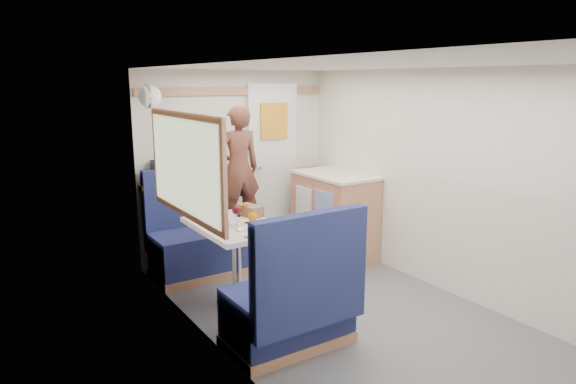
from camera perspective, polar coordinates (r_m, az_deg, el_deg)
floor at (r=4.14m, az=9.38°, el=-15.03°), size 4.50×4.50×0.00m
ceiling at (r=3.69m, az=10.49°, el=13.80°), size 4.50×4.50×0.00m
wall_back at (r=5.62m, az=-5.80°, el=3.12°), size 2.20×0.02×2.00m
wall_left at (r=3.17m, az=-4.95°, el=-4.06°), size 0.02×4.50×2.00m
wall_right at (r=4.59m, az=20.07°, el=0.37°), size 0.02×4.50×2.00m
oak_trim_low at (r=5.63m, az=-5.67°, el=1.59°), size 2.15×0.02×0.08m
oak_trim_high at (r=5.53m, az=-5.88°, el=11.10°), size 2.15×0.02×0.08m
side_window at (r=4.02m, az=-11.47°, el=2.87°), size 0.04×1.30×0.72m
rear_door at (r=5.81m, az=-1.69°, el=3.20°), size 0.62×0.12×1.86m
dinette_table at (r=4.35m, az=-5.79°, el=-5.51°), size 0.62×0.92×0.72m
bench_far at (r=5.18m, az=-10.11°, el=-5.79°), size 0.90×0.59×1.05m
bench_near at (r=3.74m, az=0.50°, el=-12.84°), size 0.90×0.59×1.05m
ledge at (r=5.26m, az=-11.43°, el=0.98°), size 0.90×0.14×0.04m
dome_light at (r=4.78m, az=-15.09°, el=10.20°), size 0.20×0.20×0.20m
galley_counter at (r=5.58m, az=5.14°, el=-2.53°), size 0.57×0.92×0.92m
person at (r=4.99m, az=-5.56°, el=2.64°), size 0.47×0.33×1.22m
duffel_bag at (r=5.21m, az=-12.46°, el=2.28°), size 0.51×0.36×0.22m
tray at (r=4.22m, az=-4.56°, el=-3.71°), size 0.29×0.34×0.02m
orange_fruit at (r=4.29m, az=-3.96°, el=-2.77°), size 0.08×0.08×0.08m
cheese_block at (r=4.21m, az=-5.02°, el=-3.43°), size 0.09×0.06×0.03m
wine_glass at (r=4.22m, az=-5.74°, el=-2.12°), size 0.08×0.08×0.17m
tumbler_left at (r=3.93m, az=-4.43°, el=-4.22°), size 0.07×0.07×0.11m
tumbler_mid at (r=4.45m, az=-9.28°, el=-2.36°), size 0.07×0.07×0.11m
beer_glass at (r=4.52m, az=-4.73°, el=-2.08°), size 0.07×0.07×0.10m
pepper_grinder at (r=4.47m, az=-5.57°, el=-2.32°), size 0.03×0.03×0.09m
salt_grinder at (r=4.15m, az=-5.56°, el=-3.50°), size 0.04×0.04×0.09m
bread_loaf at (r=4.53m, az=-4.24°, el=-2.08°), size 0.17×0.25×0.10m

